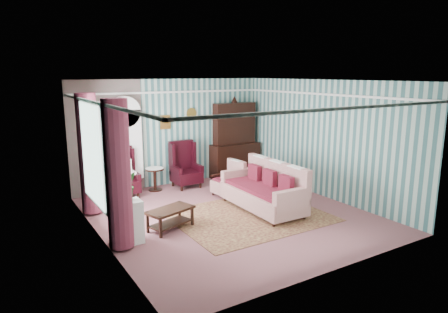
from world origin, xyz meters
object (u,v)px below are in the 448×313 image
coffee_table (170,219)px  nest_table (289,178)px  seated_woman (123,174)px  round_side_table (155,179)px  dresser_hutch (235,138)px  plant_stand (127,223)px  floral_armchair (228,176)px  wingback_left (123,173)px  sofa (262,188)px  bookcase (126,150)px  wingback_right (186,165)px

coffee_table → nest_table: bearing=14.1°
seated_woman → round_side_table: (0.90, 0.15, -0.29)m
dresser_hutch → seated_woman: bearing=-175.6°
plant_stand → floral_armchair: (3.10, 1.49, 0.11)m
wingback_left → sofa: bearing=-46.6°
seated_woman → floral_armchair: 2.63m
bookcase → seated_woman: size_ratio=1.90×
nest_table → dresser_hutch: bearing=107.4°
nest_table → floral_armchair: 1.81m
seated_woman → coffee_table: 2.57m
sofa → bookcase: bearing=37.2°
dresser_hutch → nest_table: (0.57, -1.82, -0.91)m
wingback_right → coffee_table: size_ratio=1.32×
coffee_table → sofa: bearing=-0.4°
wingback_right → plant_stand: bearing=-132.8°
bookcase → floral_armchair: size_ratio=2.20×
round_side_table → sofa: bearing=-60.7°
wingback_left → nest_table: 4.37m
wingback_left → plant_stand: bearing=-106.2°
wingback_right → plant_stand: size_ratio=1.56×
round_side_table → coffee_table: bearing=-105.6°
seated_woman → sofa: seated_woman is taller
wingback_right → nest_table: wingback_right is taller
plant_stand → coffee_table: (0.95, 0.22, -0.19)m
bookcase → wingback_right: 1.63m
dresser_hutch → round_side_table: 2.75m
bookcase → wingback_left: size_ratio=1.79×
nest_table → sofa: bearing=-148.9°
wingback_left → bookcase: bearing=57.3°
wingback_left → nest_table: wingback_left is taller
round_side_table → coffee_table: (-0.75, -2.68, -0.09)m
sofa → coffee_table: bearing=90.4°
nest_table → sofa: size_ratio=0.25×
bookcase → sofa: bearing=-53.7°
floral_armchair → nest_table: bearing=-105.2°
bookcase → dresser_hutch: 3.25m
plant_stand → coffee_table: plant_stand is taller
coffee_table → plant_stand: bearing=-167.1°
floral_armchair → coffee_table: (-2.15, -1.27, -0.30)m
nest_table → sofa: 1.95m
plant_stand → seated_woman: bearing=73.8°
dresser_hutch → round_side_table: size_ratio=3.93×
sofa → plant_stand: bearing=94.4°
nest_table → floral_armchair: floral_armchair is taller
wingback_right → round_side_table: 0.92m
sofa → coffee_table: (-2.26, 0.02, -0.30)m
dresser_hutch → plant_stand: (-4.30, -3.02, -0.78)m
bookcase → sofa: (2.16, -2.94, -0.61)m
floral_armchair → bookcase: bearing=45.1°
wingback_right → sofa: size_ratio=0.57×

